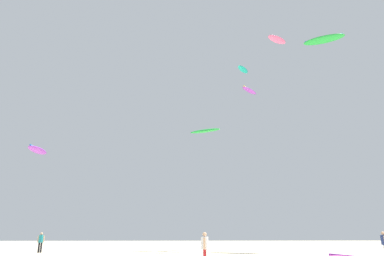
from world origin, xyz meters
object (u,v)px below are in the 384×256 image
Objects in this scene: person_midground at (41,241)px; kite_aloft_3 at (249,90)px; kite_aloft_4 at (38,150)px; kite_aloft_5 at (205,131)px; kite_aloft_1 at (324,39)px; kite_aloft_2 at (243,69)px; person_foreground at (205,246)px; person_left at (384,242)px; kite_aloft_6 at (277,40)px.

kite_aloft_3 reaches higher than person_midground.
kite_aloft_5 is at bearing -20.13° from kite_aloft_4.
person_midground is at bearing -173.11° from kite_aloft_1.
kite_aloft_1 is 1.29× the size of kite_aloft_5.
person_midground is at bearing -62.76° from kite_aloft_4.
kite_aloft_2 is 1.17× the size of kite_aloft_3.
kite_aloft_3 is at bearing -14.31° from kite_aloft_4.
kite_aloft_4 is at bearing -158.73° from kite_aloft_2.
person_foreground is 0.35× the size of kite_aloft_1.
kite_aloft_2 is 0.88× the size of kite_aloft_5.
person_midground is 0.35× the size of kite_aloft_1.
person_foreground is 19.76m from kite_aloft_5.
kite_aloft_5 is at bearing -33.54° from person_left.
kite_aloft_4 is at bearing -17.45° from person_left.
kite_aloft_1 is 1.64× the size of kite_aloft_6.
kite_aloft_3 reaches higher than person_left.
kite_aloft_3 is at bearing 150.67° from kite_aloft_6.
person_foreground is 24.28m from kite_aloft_3.
kite_aloft_6 is at bearing -89.56° from kite_aloft_2.
kite_aloft_5 is 1.28× the size of kite_aloft_6.
person_left is 0.62× the size of kite_aloft_3.
person_foreground and person_midground have the same top height.
kite_aloft_6 reaches higher than kite_aloft_4.
person_midground is at bearing -170.25° from kite_aloft_6.
kite_aloft_5 is (1.39, 16.62, 10.60)m from person_foreground.
kite_aloft_1 reaches higher than kite_aloft_3.
kite_aloft_3 is at bearing 96.47° from person_midground.
kite_aloft_6 reaches higher than kite_aloft_3.
kite_aloft_6 is at bearing 90.07° from person_midground.
kite_aloft_4 is at bearing -162.45° from person_midground.
person_midground is 0.46× the size of kite_aloft_5.
person_left is at bearing -148.56° from person_foreground.
person_midground is at bearing -1.82° from person_left.
person_foreground is 0.97× the size of person_left.
person_midground is 0.36× the size of kite_aloft_4.
person_left is 20.55m from kite_aloft_3.
kite_aloft_2 reaches higher than kite_aloft_6.
kite_aloft_6 is (-2.34, 10.71, 20.91)m from person_left.
person_foreground is 0.36× the size of kite_aloft_4.
person_midground is at bearing -163.85° from kite_aloft_3.
person_left reaches higher than person_foreground.
kite_aloft_6 is (0.14, -18.62, -5.66)m from kite_aloft_2.
kite_aloft_5 reaches higher than person_left.
kite_aloft_2 is at bearing 66.30° from kite_aloft_5.
kite_aloft_4 reaches higher than person_foreground.
person_left is 39.65m from kite_aloft_2.
kite_aloft_2 reaches higher than kite_aloft_3.
kite_aloft_6 is at bearing -16.08° from kite_aloft_4.
kite_aloft_5 is 13.08m from kite_aloft_6.
kite_aloft_5 reaches higher than person_foreground.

